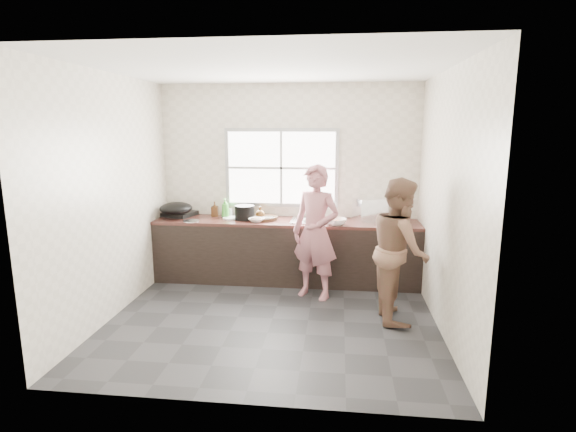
# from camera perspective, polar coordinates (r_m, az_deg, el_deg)

# --- Properties ---
(floor) EXTENTS (3.60, 3.20, 0.01)m
(floor) POSITION_cam_1_polar(r_m,az_deg,el_deg) (5.18, -1.97, -12.93)
(floor) COLOR #272729
(floor) RESTS_ON ground
(ceiling) EXTENTS (3.60, 3.20, 0.01)m
(ceiling) POSITION_cam_1_polar(r_m,az_deg,el_deg) (4.76, -2.20, 18.36)
(ceiling) COLOR silver
(ceiling) RESTS_ON wall_back
(wall_back) EXTENTS (3.60, 0.01, 2.70)m
(wall_back) POSITION_cam_1_polar(r_m,az_deg,el_deg) (6.36, 0.08, 4.34)
(wall_back) COLOR beige
(wall_back) RESTS_ON ground
(wall_left) EXTENTS (0.01, 3.20, 2.70)m
(wall_left) POSITION_cam_1_polar(r_m,az_deg,el_deg) (5.36, -21.55, 2.25)
(wall_left) COLOR beige
(wall_left) RESTS_ON ground
(wall_right) EXTENTS (0.01, 3.20, 2.70)m
(wall_right) POSITION_cam_1_polar(r_m,az_deg,el_deg) (4.86, 19.49, 1.54)
(wall_right) COLOR beige
(wall_right) RESTS_ON ground
(wall_front) EXTENTS (3.60, 0.01, 2.70)m
(wall_front) POSITION_cam_1_polar(r_m,az_deg,el_deg) (3.24, -6.31, -2.48)
(wall_front) COLOR beige
(wall_front) RESTS_ON ground
(cabinet) EXTENTS (3.60, 0.62, 0.82)m
(cabinet) POSITION_cam_1_polar(r_m,az_deg,el_deg) (6.24, -0.25, -4.61)
(cabinet) COLOR black
(cabinet) RESTS_ON floor
(countertop) EXTENTS (3.60, 0.64, 0.04)m
(countertop) POSITION_cam_1_polar(r_m,az_deg,el_deg) (6.14, -0.25, -0.75)
(countertop) COLOR #3D1E19
(countertop) RESTS_ON cabinet
(sink) EXTENTS (0.55, 0.45, 0.02)m
(sink) POSITION_cam_1_polar(r_m,az_deg,el_deg) (6.10, 3.02, -0.59)
(sink) COLOR silver
(sink) RESTS_ON countertop
(faucet) EXTENTS (0.02, 0.02, 0.30)m
(faucet) POSITION_cam_1_polar(r_m,az_deg,el_deg) (6.27, 3.14, 1.08)
(faucet) COLOR silver
(faucet) RESTS_ON countertop
(window_frame) EXTENTS (1.60, 0.05, 1.10)m
(window_frame) POSITION_cam_1_polar(r_m,az_deg,el_deg) (6.34, -0.84, 6.13)
(window_frame) COLOR #9EA0A5
(window_frame) RESTS_ON wall_back
(window_glazing) EXTENTS (1.50, 0.01, 1.00)m
(window_glazing) POSITION_cam_1_polar(r_m,az_deg,el_deg) (6.31, -0.86, 6.11)
(window_glazing) COLOR white
(window_glazing) RESTS_ON window_frame
(woman) EXTENTS (0.67, 0.57, 1.56)m
(woman) POSITION_cam_1_polar(r_m,az_deg,el_deg) (5.57, 3.53, -2.63)
(woman) COLOR #B66D77
(woman) RESTS_ON floor
(person_side) EXTENTS (0.66, 0.82, 1.59)m
(person_side) POSITION_cam_1_polar(r_m,az_deg,el_deg) (5.09, 13.97, -4.16)
(person_side) COLOR brown
(person_side) RESTS_ON floor
(cutting_board) EXTENTS (0.48, 0.48, 0.04)m
(cutting_board) POSITION_cam_1_polar(r_m,az_deg,el_deg) (6.21, -3.24, -0.23)
(cutting_board) COLOR black
(cutting_board) RESTS_ON countertop
(cleaver) EXTENTS (0.24, 0.18, 0.01)m
(cleaver) POSITION_cam_1_polar(r_m,az_deg,el_deg) (6.11, -2.75, -0.21)
(cleaver) COLOR #B0B4B7
(cleaver) RESTS_ON cutting_board
(bowl_mince) EXTENTS (0.26, 0.26, 0.05)m
(bowl_mince) POSITION_cam_1_polar(r_m,az_deg,el_deg) (6.05, -3.98, -0.50)
(bowl_mince) COLOR white
(bowl_mince) RESTS_ON countertop
(bowl_crabs) EXTENTS (0.25, 0.25, 0.07)m
(bowl_crabs) POSITION_cam_1_polar(r_m,az_deg,el_deg) (5.88, 6.11, -0.80)
(bowl_crabs) COLOR white
(bowl_crabs) RESTS_ON countertop
(bowl_held) EXTENTS (0.23, 0.23, 0.06)m
(bowl_held) POSITION_cam_1_polar(r_m,az_deg,el_deg) (6.02, 2.68, -0.52)
(bowl_held) COLOR white
(bowl_held) RESTS_ON countertop
(black_pot) EXTENTS (0.28, 0.28, 0.20)m
(black_pot) POSITION_cam_1_polar(r_m,az_deg,el_deg) (6.20, -5.51, 0.44)
(black_pot) COLOR black
(black_pot) RESTS_ON countertop
(plate_food) EXTENTS (0.26, 0.26, 0.02)m
(plate_food) POSITION_cam_1_polar(r_m,az_deg,el_deg) (6.29, -7.23, -0.26)
(plate_food) COLOR silver
(plate_food) RESTS_ON countertop
(bottle_green) EXTENTS (0.14, 0.14, 0.27)m
(bottle_green) POSITION_cam_1_polar(r_m,az_deg,el_deg) (6.35, -7.97, 1.01)
(bottle_green) COLOR green
(bottle_green) RESTS_ON countertop
(bottle_brown_tall) EXTENTS (0.10, 0.10, 0.19)m
(bottle_brown_tall) POSITION_cam_1_polar(r_m,az_deg,el_deg) (6.48, -9.28, 0.80)
(bottle_brown_tall) COLOR #3D230F
(bottle_brown_tall) RESTS_ON countertop
(bottle_brown_short) EXTENTS (0.13, 0.13, 0.16)m
(bottle_brown_short) POSITION_cam_1_polar(r_m,az_deg,el_deg) (6.26, -3.55, 0.39)
(bottle_brown_short) COLOR #4E3113
(bottle_brown_short) RESTS_ON countertop
(glass_jar) EXTENTS (0.08, 0.08, 0.11)m
(glass_jar) POSITION_cam_1_polar(r_m,az_deg,el_deg) (6.49, -7.40, 0.48)
(glass_jar) COLOR silver
(glass_jar) RESTS_ON countertop
(burner) EXTENTS (0.48, 0.48, 0.06)m
(burner) POSITION_cam_1_polar(r_m,az_deg,el_deg) (6.63, -13.58, 0.27)
(burner) COLOR black
(burner) RESTS_ON countertop
(wok) EXTENTS (0.59, 0.59, 0.17)m
(wok) POSITION_cam_1_polar(r_m,az_deg,el_deg) (6.43, -14.03, 0.96)
(wok) COLOR black
(wok) RESTS_ON burner
(dish_rack) EXTENTS (0.48, 0.42, 0.30)m
(dish_rack) POSITION_cam_1_polar(r_m,az_deg,el_deg) (6.24, 10.39, 0.86)
(dish_rack) COLOR white
(dish_rack) RESTS_ON countertop
(pot_lid_left) EXTENTS (0.28, 0.28, 0.01)m
(pot_lid_left) POSITION_cam_1_polar(r_m,az_deg,el_deg) (6.21, -12.19, -0.62)
(pot_lid_left) COLOR silver
(pot_lid_left) RESTS_ON countertop
(pot_lid_right) EXTENTS (0.29, 0.29, 0.01)m
(pot_lid_right) POSITION_cam_1_polar(r_m,az_deg,el_deg) (6.43, -7.43, -0.05)
(pot_lid_right) COLOR silver
(pot_lid_right) RESTS_ON countertop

